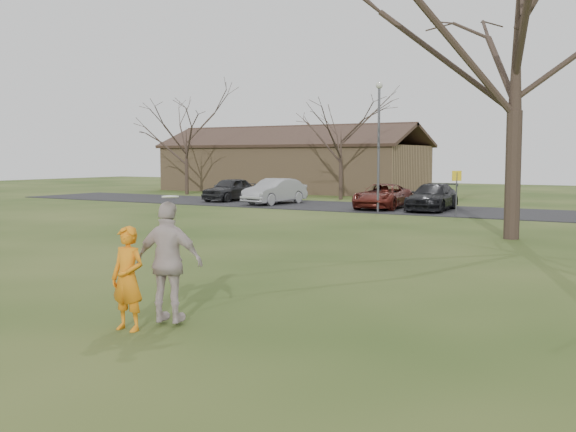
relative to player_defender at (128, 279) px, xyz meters
The scene contains 12 objects.
ground 0.93m from the player_defender, 25.10° to the left, with size 120.00×120.00×0.00m, color #1E380F.
parking_strip 25.20m from the player_defender, 89.08° to the left, with size 62.00×6.50×0.04m, color black.
player_defender is the anchor object (origin of this frame).
car_0 30.55m from the player_defender, 122.81° to the left, with size 1.65×4.10×1.40m, color #252628.
car_1 27.88m from the player_defender, 117.31° to the left, with size 1.51×4.34×1.43m, color #9B9CA0.
car_2 25.51m from the player_defender, 104.14° to the left, with size 2.10×4.56×1.27m, color #581C14.
car_3 25.11m from the player_defender, 98.29° to the left, with size 1.85×4.56×1.32m, color black.
catching_play 0.70m from the player_defender, 56.76° to the left, with size 1.22×0.75×2.06m.
building 42.94m from the player_defender, 117.16° to the left, with size 20.60×8.50×5.14m.
lamp_post 23.58m from the player_defender, 103.86° to the left, with size 0.34×0.34×6.27m.
sign_yellow 22.26m from the player_defender, 94.12° to the left, with size 0.35×0.35×2.08m.
big_tree 16.57m from the player_defender, 81.01° to the left, with size 9.00×9.00×14.00m, color #352821, non-canonical shape.
Camera 1 is at (7.11, -7.87, 2.72)m, focal length 42.39 mm.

